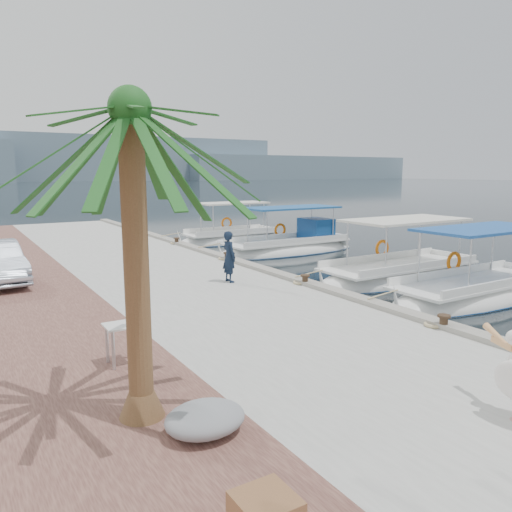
# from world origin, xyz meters

# --- Properties ---
(ground) EXTENTS (400.00, 400.00, 0.00)m
(ground) POSITION_xyz_m (0.00, 0.00, 0.00)
(ground) COLOR black
(ground) RESTS_ON ground
(concrete_quay) EXTENTS (6.00, 40.00, 0.50)m
(concrete_quay) POSITION_xyz_m (-3.00, 5.00, 0.25)
(concrete_quay) COLOR #A2A39D
(concrete_quay) RESTS_ON ground
(quay_curb) EXTENTS (0.44, 40.00, 0.12)m
(quay_curb) POSITION_xyz_m (-0.22, 5.00, 0.56)
(quay_curb) COLOR gray
(quay_curb) RESTS_ON concrete_quay
(cobblestone_strip) EXTENTS (4.00, 40.00, 0.50)m
(cobblestone_strip) POSITION_xyz_m (-8.00, 5.00, 0.25)
(cobblestone_strip) COLOR brown
(cobblestone_strip) RESTS_ON ground
(distant_hills) EXTENTS (330.00, 60.00, 18.00)m
(distant_hills) POSITION_xyz_m (29.61, 201.49, 7.61)
(distant_hills) COLOR slate
(distant_hills) RESTS_ON ground
(fishing_caique_b) EXTENTS (7.35, 2.34, 2.83)m
(fishing_caique_b) POSITION_xyz_m (4.26, -1.12, 0.12)
(fishing_caique_b) COLOR white
(fishing_caique_b) RESTS_ON ground
(fishing_caique_c) EXTENTS (7.55, 2.52, 2.83)m
(fishing_caique_c) POSITION_xyz_m (4.36, 2.08, 0.12)
(fishing_caique_c) COLOR white
(fishing_caique_c) RESTS_ON ground
(fishing_caique_d) EXTENTS (7.71, 2.32, 2.83)m
(fishing_caique_d) POSITION_xyz_m (4.55, 9.23, 0.19)
(fishing_caique_d) COLOR white
(fishing_caique_d) RESTS_ON ground
(fishing_caique_e) EXTENTS (6.28, 2.06, 2.83)m
(fishing_caique_e) POSITION_xyz_m (3.73, 13.71, 0.13)
(fishing_caique_e) COLOR white
(fishing_caique_e) RESTS_ON ground
(mooring_bollards) EXTENTS (0.28, 20.28, 0.33)m
(mooring_bollards) POSITION_xyz_m (-0.35, 1.50, 0.69)
(mooring_bollards) COLOR black
(mooring_bollards) RESTS_ON concrete_quay
(fisherman) EXTENTS (0.39, 0.58, 1.60)m
(fisherman) POSITION_xyz_m (-2.08, 3.12, 1.30)
(fisherman) COLOR black
(fisherman) RESTS_ON concrete_quay
(date_palm) EXTENTS (4.60, 4.60, 5.11)m
(date_palm) POSITION_xyz_m (-7.27, -3.85, 4.67)
(date_palm) COLOR brown
(date_palm) RESTS_ON cobblestone_strip
(tarp_bundle) EXTENTS (1.10, 0.90, 0.40)m
(tarp_bundle) POSITION_xyz_m (-6.71, -4.74, 0.70)
(tarp_bundle) COLOR gray
(tarp_bundle) RESTS_ON cobblestone_strip
(folding_table) EXTENTS (0.55, 0.55, 0.73)m
(folding_table) POSITION_xyz_m (-6.93, -1.78, 1.02)
(folding_table) COLOR silver
(folding_table) RESTS_ON cobblestone_strip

